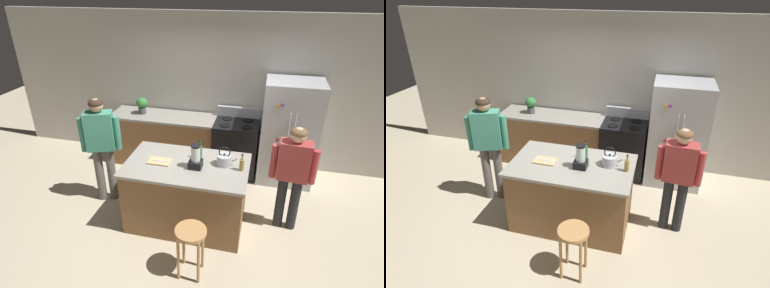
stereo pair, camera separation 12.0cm
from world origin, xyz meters
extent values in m
plane|color=beige|center=(0.00, 0.00, 0.00)|extent=(14.00, 14.00, 0.00)
cube|color=#BCB7AD|center=(0.00, 1.95, 1.35)|extent=(8.00, 0.10, 2.70)
cube|color=brown|center=(0.00, 0.00, 0.46)|extent=(1.58, 0.93, 0.92)
cube|color=gray|center=(0.00, 0.00, 0.94)|extent=(1.64, 0.99, 0.04)
cube|color=brown|center=(-0.80, 1.55, 0.46)|extent=(2.00, 0.64, 0.92)
cube|color=gray|center=(-0.80, 1.55, 0.94)|extent=(2.00, 0.64, 0.04)
cube|color=#B7BABF|center=(1.36, 1.50, 0.88)|extent=(0.90, 0.70, 1.76)
cylinder|color=#B7BABF|center=(1.32, 1.13, 0.97)|extent=(0.02, 0.02, 0.79)
cylinder|color=#B7BABF|center=(1.40, 1.13, 0.97)|extent=(0.02, 0.02, 0.79)
cube|color=purple|center=(1.18, 1.15, 1.48)|extent=(0.05, 0.01, 0.05)
cube|color=orange|center=(1.12, 1.15, 1.46)|extent=(0.05, 0.01, 0.05)
cube|color=#3FB259|center=(1.45, 1.15, 0.98)|extent=(0.05, 0.01, 0.05)
cube|color=orange|center=(1.51, 1.15, 1.00)|extent=(0.05, 0.01, 0.05)
cube|color=red|center=(1.17, 1.15, 0.90)|extent=(0.05, 0.01, 0.05)
cube|color=#3FB259|center=(1.52, 1.15, 0.75)|extent=(0.05, 0.01, 0.05)
cube|color=black|center=(0.49, 1.52, 0.48)|extent=(0.76, 0.64, 0.96)
cube|color=black|center=(0.49, 1.20, 0.43)|extent=(0.60, 0.01, 0.24)
cube|color=#B7BABF|center=(0.49, 1.81, 1.05)|extent=(0.76, 0.06, 0.18)
cylinder|color=black|center=(0.31, 1.37, 0.96)|extent=(0.18, 0.18, 0.01)
cylinder|color=black|center=(0.67, 1.37, 0.96)|extent=(0.18, 0.18, 0.01)
cylinder|color=black|center=(0.31, 1.67, 0.96)|extent=(0.18, 0.18, 0.01)
cylinder|color=black|center=(0.67, 1.67, 0.96)|extent=(0.18, 0.18, 0.01)
cylinder|color=#66605B|center=(-1.45, 0.20, 0.45)|extent=(0.17, 0.17, 0.90)
cylinder|color=#66605B|center=(-1.28, 0.26, 0.45)|extent=(0.17, 0.17, 0.90)
cube|color=#3F8C72|center=(-1.36, 0.23, 1.19)|extent=(0.45, 0.34, 0.58)
cylinder|color=#3F8C72|center=(-1.60, 0.14, 1.14)|extent=(0.12, 0.12, 0.52)
cylinder|color=#3F8C72|center=(-1.13, 0.31, 1.14)|extent=(0.12, 0.12, 0.52)
sphere|color=tan|center=(-1.36, 0.23, 1.58)|extent=(0.26, 0.26, 0.20)
ellipsoid|color=#332319|center=(-1.36, 0.23, 1.61)|extent=(0.27, 0.27, 0.12)
cylinder|color=#26262B|center=(1.46, 0.22, 0.40)|extent=(0.14, 0.14, 0.81)
cylinder|color=#26262B|center=(1.28, 0.23, 0.40)|extent=(0.14, 0.14, 0.81)
cube|color=#B23F3F|center=(1.37, 0.23, 1.07)|extent=(0.42, 0.25, 0.53)
cylinder|color=#B23F3F|center=(1.62, 0.21, 1.02)|extent=(0.10, 0.10, 0.48)
cylinder|color=#B23F3F|center=(1.12, 0.24, 1.02)|extent=(0.10, 0.10, 0.48)
sphere|color=#D8AD8C|center=(1.37, 0.23, 1.44)|extent=(0.21, 0.21, 0.20)
ellipsoid|color=brown|center=(1.37, 0.23, 1.47)|extent=(0.22, 0.22, 0.12)
cylinder|color=#B7844C|center=(0.28, -0.89, 0.65)|extent=(0.36, 0.36, 0.04)
cylinder|color=#B7844C|center=(0.16, -1.00, 0.31)|extent=(0.04, 0.04, 0.63)
cylinder|color=#B7844C|center=(0.39, -1.00, 0.31)|extent=(0.04, 0.04, 0.63)
cylinder|color=#B7844C|center=(0.16, -0.77, 0.31)|extent=(0.04, 0.04, 0.63)
cylinder|color=#B7844C|center=(0.39, -0.77, 0.31)|extent=(0.04, 0.04, 0.63)
cylinder|color=#4C4C51|center=(-1.24, 1.55, 1.02)|extent=(0.14, 0.14, 0.12)
ellipsoid|color=#337A38|center=(-1.24, 1.55, 1.17)|extent=(0.20, 0.20, 0.18)
cube|color=black|center=(0.13, -0.05, 1.01)|extent=(0.17, 0.17, 0.10)
cylinder|color=silver|center=(0.13, -0.05, 1.16)|extent=(0.12, 0.12, 0.20)
cylinder|color=black|center=(0.13, -0.05, 1.27)|extent=(0.12, 0.12, 0.02)
cylinder|color=#2D6638|center=(0.13, 0.20, 1.05)|extent=(0.07, 0.07, 0.18)
cylinder|color=#2D6638|center=(0.13, 0.20, 1.18)|extent=(0.03, 0.03, 0.08)
cylinder|color=black|center=(0.13, 0.20, 1.23)|extent=(0.03, 0.03, 0.02)
cylinder|color=olive|center=(0.72, 0.02, 1.03)|extent=(0.06, 0.06, 0.15)
cylinder|color=olive|center=(0.72, 0.02, 1.14)|extent=(0.02, 0.02, 0.07)
cylinder|color=black|center=(0.72, 0.02, 1.19)|extent=(0.03, 0.03, 0.02)
cylinder|color=#B7BABF|center=(0.48, 0.11, 1.03)|extent=(0.20, 0.20, 0.14)
sphere|color=black|center=(0.48, 0.11, 1.11)|extent=(0.03, 0.03, 0.03)
cylinder|color=#B7BABF|center=(0.61, 0.11, 1.05)|extent=(0.09, 0.03, 0.08)
torus|color=black|center=(0.48, 0.11, 1.15)|extent=(0.16, 0.02, 0.16)
cube|color=tan|center=(-0.37, -0.03, 0.97)|extent=(0.30, 0.20, 0.02)
cube|color=#B7BABF|center=(-0.35, -0.03, 0.98)|extent=(0.22, 0.03, 0.01)
camera|label=1|loc=(0.93, -3.46, 3.11)|focal=29.47mm
camera|label=2|loc=(1.04, -3.43, 3.11)|focal=29.47mm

